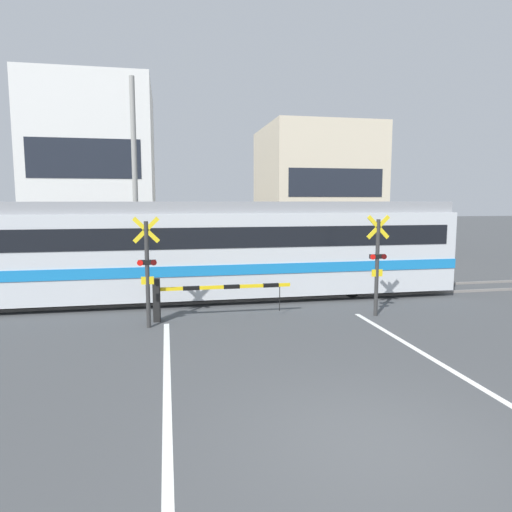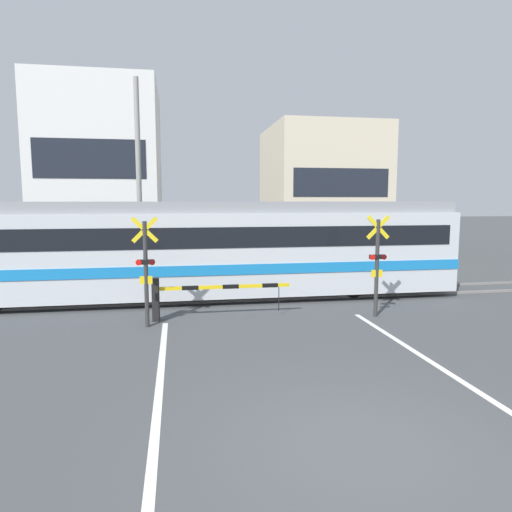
{
  "view_description": "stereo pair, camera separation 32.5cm",
  "coord_description": "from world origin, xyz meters",
  "px_view_note": "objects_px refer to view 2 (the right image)",
  "views": [
    {
      "loc": [
        -2.66,
        -5.33,
        3.28
      ],
      "look_at": [
        0.0,
        8.18,
        1.6
      ],
      "focal_mm": 32.0,
      "sensor_mm": 36.0,
      "label": 1
    },
    {
      "loc": [
        -2.34,
        -5.39,
        3.28
      ],
      "look_at": [
        0.0,
        8.18,
        1.6
      ],
      "focal_mm": 32.0,
      "sensor_mm": 36.0,
      "label": 2
    }
  ],
  "objects_px": {
    "pedestrian": "(215,249)",
    "crossing_barrier_near": "(191,293)",
    "crossing_barrier_far": "(288,264)",
    "commuter_train": "(185,248)",
    "crossing_signal_right": "(377,261)",
    "crossing_signal_left": "(146,267)"
  },
  "relations": [
    {
      "from": "pedestrian",
      "to": "crossing_barrier_near",
      "type": "bearing_deg",
      "value": -99.31
    },
    {
      "from": "pedestrian",
      "to": "crossing_barrier_far",
      "type": "bearing_deg",
      "value": -51.36
    },
    {
      "from": "commuter_train",
      "to": "crossing_signal_right",
      "type": "distance_m",
      "value": 6.19
    },
    {
      "from": "crossing_signal_right",
      "to": "pedestrian",
      "type": "height_order",
      "value": "crossing_signal_right"
    },
    {
      "from": "pedestrian",
      "to": "commuter_train",
      "type": "bearing_deg",
      "value": -104.35
    },
    {
      "from": "crossing_signal_left",
      "to": "pedestrian",
      "type": "xyz_separation_m",
      "value": [
        2.54,
        9.06,
        -0.55
      ]
    },
    {
      "from": "crossing_barrier_near",
      "to": "crossing_signal_right",
      "type": "distance_m",
      "value": 5.28
    },
    {
      "from": "crossing_barrier_far",
      "to": "crossing_signal_right",
      "type": "bearing_deg",
      "value": -78.71
    },
    {
      "from": "crossing_signal_left",
      "to": "crossing_signal_right",
      "type": "relative_size",
      "value": 1.0
    },
    {
      "from": "crossing_barrier_far",
      "to": "pedestrian",
      "type": "distance_m",
      "value": 4.24
    },
    {
      "from": "commuter_train",
      "to": "crossing_barrier_far",
      "type": "relative_size",
      "value": 4.73
    },
    {
      "from": "crossing_barrier_far",
      "to": "crossing_signal_right",
      "type": "xyz_separation_m",
      "value": [
        1.15,
        -5.76,
        0.85
      ]
    },
    {
      "from": "crossing_signal_left",
      "to": "crossing_signal_right",
      "type": "bearing_deg",
      "value": 0.0
    },
    {
      "from": "commuter_train",
      "to": "crossing_barrier_near",
      "type": "distance_m",
      "value": 2.84
    },
    {
      "from": "crossing_signal_left",
      "to": "pedestrian",
      "type": "height_order",
      "value": "crossing_signal_left"
    },
    {
      "from": "crossing_signal_left",
      "to": "pedestrian",
      "type": "bearing_deg",
      "value": 74.33
    },
    {
      "from": "crossing_signal_right",
      "to": "crossing_signal_left",
      "type": "bearing_deg",
      "value": 180.0
    },
    {
      "from": "crossing_signal_right",
      "to": "pedestrian",
      "type": "bearing_deg",
      "value": 112.7
    },
    {
      "from": "crossing_barrier_far",
      "to": "crossing_signal_right",
      "type": "relative_size",
      "value": 1.33
    },
    {
      "from": "crossing_barrier_near",
      "to": "crossing_signal_right",
      "type": "xyz_separation_m",
      "value": [
        5.18,
        -0.57,
        0.85
      ]
    },
    {
      "from": "crossing_barrier_far",
      "to": "crossing_signal_left",
      "type": "distance_m",
      "value": 7.79
    },
    {
      "from": "crossing_barrier_near",
      "to": "crossing_barrier_far",
      "type": "distance_m",
      "value": 6.57
    }
  ]
}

